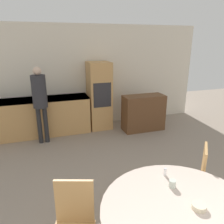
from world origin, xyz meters
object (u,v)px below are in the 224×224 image
(chair_far_right, at_px, (194,175))
(bowl_near, at_px, (199,206))
(person_standing, at_px, (40,97))
(chair_far_left, at_px, (74,223))
(cup, at_px, (172,184))
(sideboard, at_px, (143,113))
(oven_unit, at_px, (99,96))

(chair_far_right, height_order, bowl_near, chair_far_right)
(person_standing, bearing_deg, chair_far_left, -85.98)
(cup, bearing_deg, bowl_near, -81.02)
(person_standing, bearing_deg, cup, -69.03)
(sideboard, bearing_deg, person_standing, 179.69)
(oven_unit, xyz_separation_m, sideboard, (1.01, -0.51, -0.40))
(sideboard, relative_size, chair_far_left, 1.11)
(chair_far_right, distance_m, cup, 0.79)
(sideboard, relative_size, person_standing, 0.62)
(oven_unit, bearing_deg, bowl_near, -92.47)
(oven_unit, bearing_deg, chair_far_right, -83.20)
(chair_far_left, xyz_separation_m, person_standing, (-0.22, 3.07, 0.53))
(oven_unit, distance_m, cup, 3.68)
(chair_far_left, distance_m, cup, 1.05)
(person_standing, bearing_deg, oven_unit, 19.04)
(sideboard, bearing_deg, cup, -111.45)
(chair_far_left, height_order, cup, chair_far_left)
(oven_unit, distance_m, person_standing, 1.54)
(oven_unit, relative_size, cup, 21.65)
(bowl_near, bearing_deg, sideboard, 71.23)
(chair_far_left, bearing_deg, chair_far_right, 28.89)
(cup, bearing_deg, chair_far_left, 174.06)
(sideboard, distance_m, bowl_near, 3.71)
(oven_unit, relative_size, chair_far_left, 1.80)
(chair_far_right, distance_m, bowl_near, 0.96)
(sideboard, relative_size, cup, 13.27)
(oven_unit, xyz_separation_m, chair_far_right, (0.39, -3.27, -0.32))
(person_standing, distance_m, bowl_near, 3.74)
(chair_far_right, height_order, person_standing, person_standing)
(person_standing, distance_m, cup, 3.41)
(oven_unit, bearing_deg, cup, -93.52)
(chair_far_right, bearing_deg, cup, -17.16)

